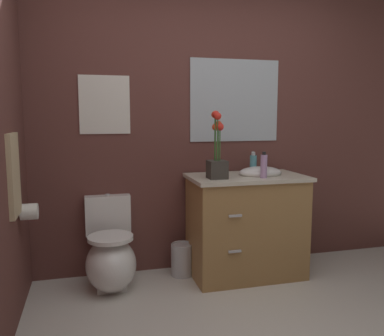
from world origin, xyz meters
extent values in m
cube|color=brown|center=(0.20, 1.71, 1.25)|extent=(4.33, 0.05, 2.50)
ellipsoid|color=white|center=(-0.78, 1.37, 0.20)|extent=(0.38, 0.48, 0.40)
cube|color=white|center=(-0.78, 1.42, 0.09)|extent=(0.22, 0.26, 0.18)
cube|color=white|center=(-0.78, 1.65, 0.52)|extent=(0.36, 0.13, 0.32)
cylinder|color=white|center=(-0.78, 1.35, 0.42)|extent=(0.34, 0.34, 0.03)
cylinder|color=#B7B7BC|center=(-0.78, 1.65, 0.68)|extent=(0.04, 0.04, 0.02)
cube|color=#9E7242|center=(0.32, 1.39, 0.40)|extent=(0.90, 0.52, 0.81)
cube|color=beige|center=(0.32, 1.39, 0.82)|extent=(0.94, 0.56, 0.03)
ellipsoid|color=white|center=(0.44, 1.39, 0.86)|extent=(0.36, 0.26, 0.10)
cylinder|color=#B7B7BC|center=(0.44, 1.55, 0.93)|extent=(0.02, 0.02, 0.18)
cube|color=#B7B7BC|center=(0.12, 1.12, 0.58)|extent=(0.10, 0.02, 0.02)
cube|color=#B7B7BC|center=(0.12, 1.12, 0.31)|extent=(0.10, 0.02, 0.02)
cube|color=#38332D|center=(0.04, 1.30, 0.91)|extent=(0.14, 0.14, 0.14)
cylinder|color=#386B2D|center=(0.06, 1.30, 1.11)|extent=(0.01, 0.01, 0.26)
sphere|color=#E01E51|center=(0.06, 1.30, 1.23)|extent=(0.06, 0.06, 0.06)
cylinder|color=#386B2D|center=(0.05, 1.31, 1.12)|extent=(0.01, 0.01, 0.28)
sphere|color=#EA4C23|center=(0.05, 1.31, 1.25)|extent=(0.06, 0.06, 0.06)
cylinder|color=#386B2D|center=(0.03, 1.32, 1.11)|extent=(0.01, 0.01, 0.26)
sphere|color=#EA4C23|center=(0.03, 1.32, 1.23)|extent=(0.06, 0.06, 0.06)
cylinder|color=#386B2D|center=(0.02, 1.31, 1.15)|extent=(0.01, 0.01, 0.35)
sphere|color=#EA4C23|center=(0.02, 1.31, 1.33)|extent=(0.06, 0.06, 0.06)
cylinder|color=#386B2D|center=(0.02, 1.30, 1.15)|extent=(0.01, 0.01, 0.35)
sphere|color=red|center=(0.02, 1.30, 1.33)|extent=(0.06, 0.06, 0.06)
cylinder|color=#386B2D|center=(0.03, 1.27, 1.15)|extent=(0.01, 0.01, 0.34)
sphere|color=red|center=(0.03, 1.27, 1.32)|extent=(0.06, 0.06, 0.06)
cylinder|color=#386B2D|center=(0.05, 1.28, 1.11)|extent=(0.01, 0.01, 0.26)
sphere|color=red|center=(0.05, 1.28, 1.24)|extent=(0.06, 0.06, 0.06)
cylinder|color=teal|center=(0.43, 1.51, 0.91)|extent=(0.06, 0.06, 0.15)
cylinder|color=#B7B7BC|center=(0.43, 1.51, 1.00)|extent=(0.03, 0.03, 0.02)
cylinder|color=#B28CBF|center=(0.40, 1.24, 0.93)|extent=(0.05, 0.05, 0.18)
cylinder|color=black|center=(0.40, 1.24, 1.03)|extent=(0.03, 0.03, 0.02)
cylinder|color=#B7B7BC|center=(-0.20, 1.51, 0.13)|extent=(0.18, 0.18, 0.26)
torus|color=#B7B7BC|center=(-0.20, 1.51, 0.27)|extent=(0.18, 0.18, 0.01)
cube|color=silver|center=(-0.78, 1.68, 1.41)|extent=(0.40, 0.01, 0.46)
cube|color=#B2BCC6|center=(0.32, 1.68, 1.45)|extent=(0.80, 0.01, 0.70)
cube|color=tan|center=(-1.38, 1.05, 0.96)|extent=(0.03, 0.28, 0.52)
cylinder|color=white|center=(-1.32, 1.22, 0.68)|extent=(0.11, 0.11, 0.11)
camera|label=1|loc=(-0.93, -1.60, 1.32)|focal=37.37mm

